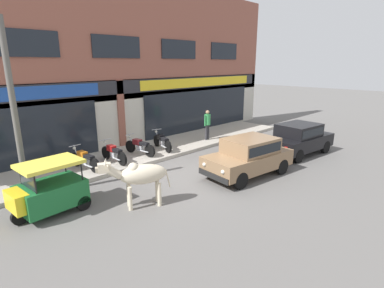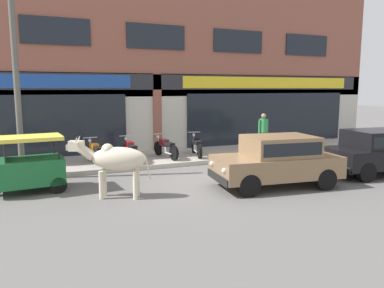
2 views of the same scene
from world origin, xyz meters
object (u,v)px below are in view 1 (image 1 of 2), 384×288
(cow, at_px, (140,175))
(auto_rickshaw, at_px, (49,192))
(car_1, at_px, (249,155))
(motorcycle_3, at_px, (162,141))
(utility_pole, at_px, (14,110))
(motorcycle_1, at_px, (114,153))
(car_0, at_px, (299,137))
(motorcycle_2, at_px, (140,146))
(pedestrian, at_px, (207,122))
(motorcycle_0, at_px, (85,160))

(cow, distance_m, auto_rickshaw, 2.58)
(car_1, height_order, motorcycle_3, car_1)
(utility_pole, bearing_deg, auto_rickshaw, -85.39)
(cow, relative_size, motorcycle_1, 1.09)
(car_0, bearing_deg, cow, 174.39)
(car_0, height_order, motorcycle_3, car_0)
(cow, xyz_separation_m, car_1, (4.45, -0.76, -0.19))
(cow, xyz_separation_m, motorcycle_2, (2.77, 3.96, -0.46))
(auto_rickshaw, height_order, motorcycle_2, auto_rickshaw)
(car_0, height_order, utility_pole, utility_pole)
(motorcycle_2, height_order, utility_pole, utility_pole)
(motorcycle_1, height_order, motorcycle_2, same)
(motorcycle_1, xyz_separation_m, motorcycle_3, (2.66, 0.06, 0.00))
(car_1, relative_size, auto_rickshaw, 1.85)
(auto_rickshaw, relative_size, pedestrian, 1.27)
(auto_rickshaw, distance_m, pedestrian, 9.33)
(motorcycle_1, bearing_deg, car_1, -56.39)
(utility_pole, bearing_deg, motorcycle_1, 11.40)
(utility_pole, bearing_deg, motorcycle_0, 17.44)
(motorcycle_3, xyz_separation_m, pedestrian, (2.93, -0.26, 0.60))
(motorcycle_0, relative_size, motorcycle_2, 1.00)
(cow, relative_size, auto_rickshaw, 0.97)
(motorcycle_2, relative_size, motorcycle_3, 1.01)
(cow, height_order, pedestrian, pedestrian)
(motorcycle_3, bearing_deg, motorcycle_2, 178.13)
(cow, distance_m, motorcycle_0, 3.90)
(motorcycle_0, bearing_deg, motorcycle_1, -0.52)
(motorcycle_2, distance_m, pedestrian, 4.25)
(motorcycle_1, distance_m, motorcycle_3, 2.66)
(car_0, xyz_separation_m, utility_pole, (-10.62, 3.96, 2.01))
(cow, height_order, motorcycle_1, cow)
(cow, relative_size, utility_pole, 0.37)
(motorcycle_2, xyz_separation_m, utility_pole, (-4.99, -0.83, 2.28))
(motorcycle_3, height_order, pedestrian, pedestrian)
(car_0, height_order, pedestrian, pedestrian)
(motorcycle_0, bearing_deg, car_1, -46.96)
(pedestrian, bearing_deg, cow, -152.30)
(motorcycle_0, xyz_separation_m, motorcycle_2, (2.64, 0.09, 0.00))
(motorcycle_1, relative_size, motorcycle_2, 1.00)
(car_1, xyz_separation_m, motorcycle_3, (-0.41, 4.68, -0.27))
(cow, distance_m, car_1, 4.52)
(motorcycle_1, bearing_deg, cow, -109.69)
(car_1, distance_m, motorcycle_2, 5.02)
(motorcycle_0, bearing_deg, cow, -91.89)
(auto_rickshaw, height_order, utility_pole, utility_pole)
(car_0, bearing_deg, motorcycle_1, 146.27)
(auto_rickshaw, relative_size, motorcycle_2, 1.13)
(motorcycle_0, bearing_deg, auto_rickshaw, -132.82)
(car_0, height_order, motorcycle_0, car_0)
(motorcycle_2, bearing_deg, motorcycle_0, -178.06)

